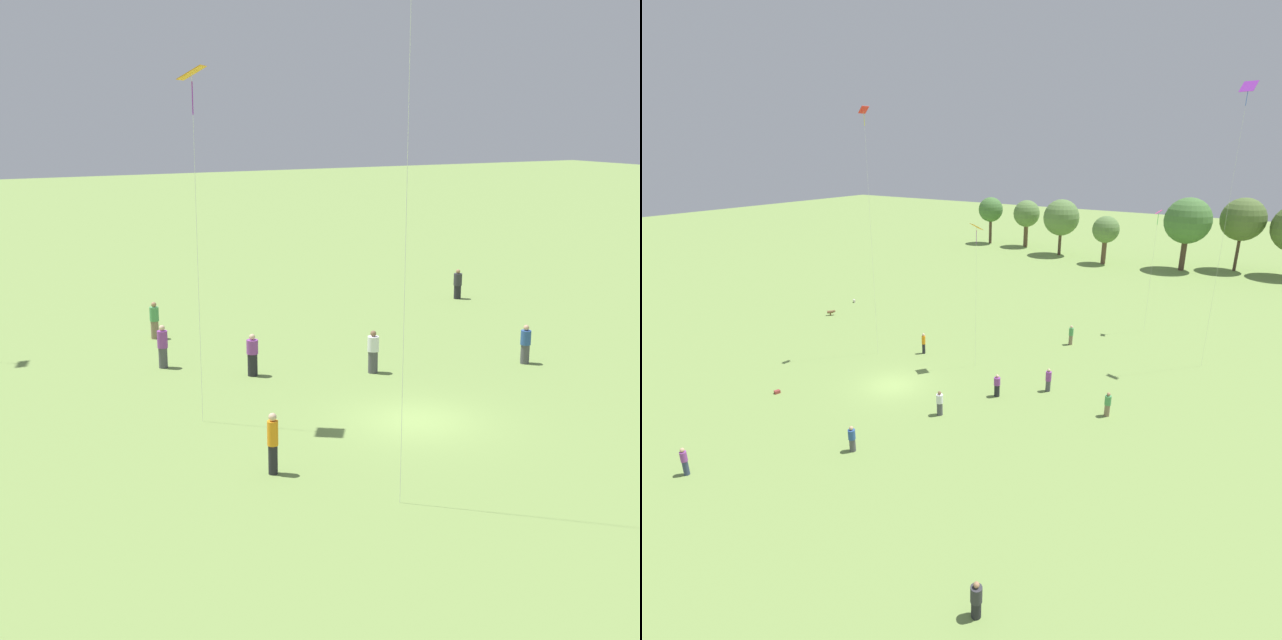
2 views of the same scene
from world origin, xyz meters
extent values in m
plane|color=#7A994C|center=(0.00, 0.00, 0.00)|extent=(240.00, 240.00, 0.00)
cylinder|color=brown|center=(-24.41, 56.07, 2.31)|extent=(0.54, 0.54, 4.61)
sphere|color=#477538|center=(-24.41, 56.07, 6.31)|extent=(4.51, 4.51, 4.51)
cylinder|color=brown|center=(-17.29, 56.69, 2.11)|extent=(0.77, 0.77, 4.21)
sphere|color=#5B7F42|center=(-17.29, 56.69, 5.98)|extent=(4.72, 4.72, 4.72)
cylinder|color=brown|center=(-9.08, 52.95, 2.02)|extent=(0.51, 0.51, 4.05)
sphere|color=#5B7F42|center=(-9.08, 52.95, 6.26)|extent=(5.90, 5.90, 5.90)
cylinder|color=brown|center=(-0.62, 50.29, 1.91)|extent=(0.72, 0.72, 3.82)
sphere|color=#5B7F42|center=(-0.62, 50.29, 5.35)|extent=(4.08, 4.08, 4.08)
cylinder|color=brown|center=(10.43, 52.49, 2.40)|extent=(0.79, 0.79, 4.79)
sphere|color=#477538|center=(10.43, 52.49, 7.25)|extent=(6.55, 6.55, 6.55)
cylinder|color=brown|center=(17.04, 56.41, 2.60)|extent=(0.44, 0.44, 5.20)
sphere|color=#516B33|center=(17.04, 56.41, 7.49)|extent=(6.08, 6.08, 6.08)
cylinder|color=#847056|center=(15.03, 4.45, 0.42)|extent=(0.50, 0.50, 0.84)
cylinder|color=#4C9956|center=(15.03, 4.45, 1.16)|extent=(0.58, 0.58, 0.65)
sphere|color=#A87A56|center=(15.03, 4.45, 1.61)|extent=(0.24, 0.24, 0.24)
cylinder|color=#232328|center=(-1.85, 6.25, 0.44)|extent=(0.38, 0.38, 0.89)
cylinder|color=orange|center=(-1.85, 6.25, 1.26)|extent=(0.45, 0.45, 0.74)
sphere|color=beige|center=(-1.85, 6.25, 1.74)|extent=(0.24, 0.24, 0.24)
cylinder|color=#847056|center=(8.08, 15.34, 0.45)|extent=(0.46, 0.46, 0.90)
cylinder|color=#4C9956|center=(8.08, 15.34, 1.25)|extent=(0.54, 0.54, 0.70)
sphere|color=beige|center=(8.08, 15.34, 1.72)|extent=(0.24, 0.24, 0.24)
cylinder|color=#4C4C51|center=(10.22, 5.62, 0.42)|extent=(0.46, 0.46, 0.85)
cylinder|color=purple|center=(10.22, 5.62, 1.20)|extent=(0.54, 0.54, 0.71)
sphere|color=beige|center=(10.22, 5.62, 1.68)|extent=(0.24, 0.24, 0.24)
cylinder|color=#232328|center=(7.47, 2.82, 0.45)|extent=(0.55, 0.55, 0.90)
cylinder|color=purple|center=(7.47, 2.82, 1.19)|extent=(0.65, 0.65, 0.57)
sphere|color=beige|center=(7.47, 2.82, 1.59)|extent=(0.24, 0.24, 0.24)
cylinder|color=#333D5B|center=(-2.20, -14.64, 0.43)|extent=(0.39, 0.39, 0.86)
cylinder|color=purple|center=(-2.20, -14.64, 1.15)|extent=(0.46, 0.46, 0.58)
sphere|color=tan|center=(-2.20, -14.64, 1.56)|extent=(0.24, 0.24, 0.24)
cylinder|color=#4C4C51|center=(5.59, -1.63, 0.45)|extent=(0.42, 0.42, 0.90)
cylinder|color=white|center=(5.59, -1.63, 1.20)|extent=(0.49, 0.49, 0.61)
sphere|color=brown|center=(5.59, -1.63, 1.63)|extent=(0.24, 0.24, 0.24)
cylinder|color=#4C4C51|center=(3.78, -7.94, 0.41)|extent=(0.48, 0.48, 0.81)
cylinder|color=#2D5193|center=(3.78, -7.94, 1.11)|extent=(0.57, 0.57, 0.60)
sphere|color=tan|center=(3.78, -7.94, 1.54)|extent=(0.24, 0.24, 0.24)
cylinder|color=#232328|center=(15.77, -13.31, 0.38)|extent=(0.46, 0.46, 0.76)
cylinder|color=#333338|center=(15.77, -13.31, 1.09)|extent=(0.54, 0.54, 0.68)
sphere|color=#A87A56|center=(15.77, -13.31, 1.55)|extent=(0.24, 0.24, 0.24)
cube|color=#E54C99|center=(12.77, 22.72, 11.57)|extent=(0.71, 0.77, 0.39)
cylinder|color=green|center=(12.77, 22.72, 10.89)|extent=(0.04, 0.04, 0.97)
cylinder|color=silver|center=(12.77, 22.72, 5.78)|extent=(0.01, 0.01, 11.57)
cube|color=orange|center=(3.32, 6.49, 11.45)|extent=(1.16, 1.14, 0.45)
cylinder|color=purple|center=(3.32, 6.49, 10.69)|extent=(0.04, 0.04, 1.01)
cylinder|color=silver|center=(3.32, 6.49, 5.73)|extent=(0.01, 0.01, 11.45)
cube|color=purple|center=(18.94, 16.78, 21.09)|extent=(1.14, 0.95, 0.73)
cylinder|color=blue|center=(18.94, 16.78, 20.33)|extent=(0.04, 0.04, 0.94)
cylinder|color=silver|center=(18.94, 16.78, 10.55)|extent=(0.01, 0.01, 21.09)
cube|color=red|center=(-5.24, 4.05, 19.78)|extent=(0.59, 0.75, 0.51)
cylinder|color=yellow|center=(-5.24, 4.05, 19.11)|extent=(0.04, 0.04, 0.92)
cylinder|color=silver|center=(-5.24, 4.05, 9.89)|extent=(0.01, 0.01, 19.78)
cylinder|color=brown|center=(-16.73, 9.06, 0.39)|extent=(0.65, 0.69, 0.31)
sphere|color=brown|center=(-16.46, 9.37, 0.43)|extent=(0.28, 0.28, 0.28)
cylinder|color=brown|center=(-16.73, 9.06, 0.12)|extent=(0.14, 0.14, 0.24)
cube|color=beige|center=(-18.05, 13.94, 0.17)|extent=(0.45, 0.36, 0.33)
cube|color=#933833|center=(-6.22, -5.70, 0.11)|extent=(0.38, 0.46, 0.22)
camera|label=1|loc=(-23.90, 16.33, 10.33)|focal=50.00mm
camera|label=2|loc=(23.28, -25.62, 17.01)|focal=28.00mm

